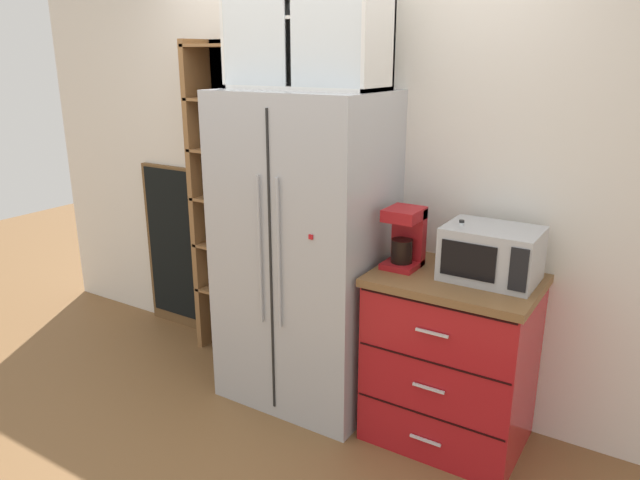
{
  "coord_description": "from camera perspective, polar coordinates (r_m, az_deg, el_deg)",
  "views": [
    {
      "loc": [
        1.76,
        -2.6,
        1.95
      ],
      "look_at": [
        0.1,
        0.03,
        0.98
      ],
      "focal_mm": 33.44,
      "sensor_mm": 36.0,
      "label": 1
    }
  ],
  "objects": [
    {
      "name": "ground_plane",
      "position": [
        3.7,
        -1.64,
        -14.5
      ],
      "size": [
        10.71,
        10.71,
        0.0
      ],
      "primitive_type": "plane",
      "color": "brown"
    },
    {
      "name": "coffee_maker",
      "position": [
        3.06,
        8.17,
        0.31
      ],
      "size": [
        0.17,
        0.2,
        0.31
      ],
      "color": "#A8161C",
      "rests_on": "counter_cabinet"
    },
    {
      "name": "bottle_clear",
      "position": [
        2.98,
        13.21,
        -1.06
      ],
      "size": [
        0.06,
        0.06,
        0.28
      ],
      "color": "silver",
      "rests_on": "counter_cabinet"
    },
    {
      "name": "mug_cream",
      "position": [
        2.97,
        12.92,
        -2.62
      ],
      "size": [
        0.12,
        0.09,
        0.1
      ],
      "color": "silver",
      "rests_on": "counter_cabinet"
    },
    {
      "name": "refrigerator",
      "position": [
        3.34,
        -1.45,
        -1.18
      ],
      "size": [
        0.89,
        0.66,
        1.78
      ],
      "color": "#ADAFB5",
      "rests_on": "ground"
    },
    {
      "name": "counter_cabinet",
      "position": [
        3.19,
        12.4,
        -11.05
      ],
      "size": [
        0.8,
        0.59,
        0.91
      ],
      "color": "#A8161C",
      "rests_on": "ground"
    },
    {
      "name": "chalkboard_menu",
      "position": [
        4.45,
        -13.41,
        -0.75
      ],
      "size": [
        0.6,
        0.04,
        1.2
      ],
      "color": "brown",
      "rests_on": "ground"
    },
    {
      "name": "wall_back_cream",
      "position": [
        3.55,
        1.8,
        6.34
      ],
      "size": [
        5.01,
        0.1,
        2.55
      ],
      "primitive_type": "cube",
      "color": "silver",
      "rests_on": "ground"
    },
    {
      "name": "mug_red",
      "position": [
        2.93,
        12.62,
        -3.01
      ],
      "size": [
        0.12,
        0.08,
        0.08
      ],
      "color": "red",
      "rests_on": "counter_cabinet"
    },
    {
      "name": "pantry_shelf_column",
      "position": [
        3.92,
        -8.24,
        3.7
      ],
      "size": [
        0.52,
        0.27,
        2.04
      ],
      "color": "brown",
      "rests_on": "ground"
    },
    {
      "name": "upper_cabinet",
      "position": [
        3.22,
        -1.12,
        20.38
      ],
      "size": [
        0.86,
        0.32,
        0.69
      ],
      "color": "silver",
      "rests_on": "refrigerator"
    },
    {
      "name": "microwave",
      "position": [
        2.96,
        16.08,
        -1.26
      ],
      "size": [
        0.44,
        0.33,
        0.26
      ],
      "color": "#ADAFB5",
      "rests_on": "counter_cabinet"
    }
  ]
}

